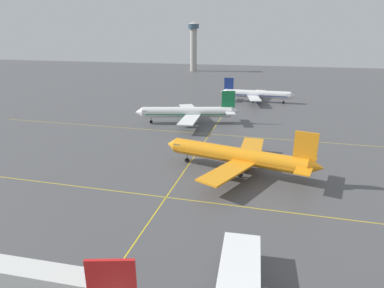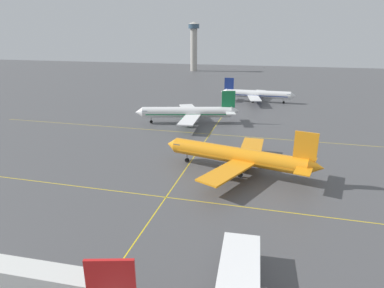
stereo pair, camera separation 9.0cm
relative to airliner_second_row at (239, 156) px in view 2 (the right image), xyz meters
name	(u,v)px [view 2 (the right image)]	position (x,y,z in m)	size (l,w,h in m)	color
airliner_second_row	(239,156)	(0.00, 0.00, 0.00)	(35.05, 29.78, 10.98)	orange
airliner_third_row	(188,112)	(-21.10, 36.86, -0.05)	(34.42, 29.32, 10.84)	white
airliner_far_left_stand	(257,94)	(-1.22, 78.41, -0.31)	(32.29, 27.93, 10.06)	white
taxiway_markings	(166,197)	(-11.53, -14.94, -3.74)	(143.92, 135.91, 0.01)	yellow
jet_bridge	(63,284)	(-13.34, -42.91, 0.31)	(16.99, 3.59, 5.58)	silver
control_tower	(194,43)	(-57.55, 190.20, 17.57)	(8.82, 8.82, 36.63)	#ADA89E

